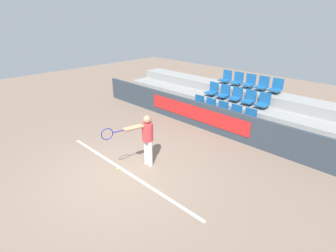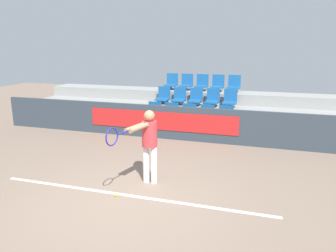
# 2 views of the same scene
# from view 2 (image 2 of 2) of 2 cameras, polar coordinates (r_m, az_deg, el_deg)

# --- Properties ---
(ground_plane) EXTENTS (30.00, 30.00, 0.00)m
(ground_plane) POSITION_cam_2_polar(r_m,az_deg,el_deg) (6.31, -7.23, -12.41)
(ground_plane) COLOR #7A6656
(court_baseline) EXTENTS (5.53, 0.08, 0.01)m
(court_baseline) POSITION_cam_2_polar(r_m,az_deg,el_deg) (6.41, -6.77, -11.92)
(court_baseline) COLOR white
(court_baseline) RESTS_ON ground
(barrier_wall) EXTENTS (12.34, 0.14, 1.01)m
(barrier_wall) POSITION_cam_2_polar(r_m,az_deg,el_deg) (9.74, 2.45, 0.44)
(barrier_wall) COLOR #2D3842
(barrier_wall) RESTS_ON ground
(bleacher_tier_front) EXTENTS (11.94, 1.00, 0.38)m
(bleacher_tier_front) POSITION_cam_2_polar(r_m,az_deg,el_deg) (10.36, 3.36, -0.55)
(bleacher_tier_front) COLOR gray
(bleacher_tier_front) RESTS_ON ground
(bleacher_tier_middle) EXTENTS (11.94, 1.00, 0.76)m
(bleacher_tier_middle) POSITION_cam_2_polar(r_m,az_deg,el_deg) (11.26, 4.61, 1.61)
(bleacher_tier_middle) COLOR gray
(bleacher_tier_middle) RESTS_ON ground
(bleacher_tier_back) EXTENTS (11.94, 1.00, 1.14)m
(bleacher_tier_back) POSITION_cam_2_polar(r_m,az_deg,el_deg) (12.17, 5.68, 3.45)
(bleacher_tier_back) COLOR gray
(bleacher_tier_back) RESTS_ON ground
(stadium_chair_0) EXTENTS (0.44, 0.46, 0.59)m
(stadium_chair_0) POSITION_cam_2_polar(r_m,az_deg,el_deg) (10.71, -2.50, 2.35)
(stadium_chair_0) COLOR #333333
(stadium_chair_0) RESTS_ON bleacher_tier_front
(stadium_chair_1) EXTENTS (0.44, 0.46, 0.59)m
(stadium_chair_1) POSITION_cam_2_polar(r_m,az_deg,el_deg) (10.53, 0.49, 2.16)
(stadium_chair_1) COLOR #333333
(stadium_chair_1) RESTS_ON bleacher_tier_front
(stadium_chair_2) EXTENTS (0.44, 0.46, 0.59)m
(stadium_chair_2) POSITION_cam_2_polar(r_m,az_deg,el_deg) (10.38, 3.57, 1.96)
(stadium_chair_2) COLOR #333333
(stadium_chair_2) RESTS_ON bleacher_tier_front
(stadium_chair_3) EXTENTS (0.44, 0.46, 0.59)m
(stadium_chair_3) POSITION_cam_2_polar(r_m,az_deg,el_deg) (10.26, 6.73, 1.74)
(stadium_chair_3) COLOR #333333
(stadium_chair_3) RESTS_ON bleacher_tier_front
(stadium_chair_4) EXTENTS (0.44, 0.46, 0.59)m
(stadium_chair_4) POSITION_cam_2_polar(r_m,az_deg,el_deg) (10.17, 9.96, 1.52)
(stadium_chair_4) COLOR #333333
(stadium_chair_4) RESTS_ON bleacher_tier_front
(stadium_chair_5) EXTENTS (0.44, 0.46, 0.59)m
(stadium_chair_5) POSITION_cam_2_polar(r_m,az_deg,el_deg) (11.57, -0.84, 5.16)
(stadium_chair_5) COLOR #333333
(stadium_chair_5) RESTS_ON bleacher_tier_middle
(stadium_chair_6) EXTENTS (0.44, 0.46, 0.59)m
(stadium_chair_6) POSITION_cam_2_polar(r_m,az_deg,el_deg) (11.41, 1.96, 5.02)
(stadium_chair_6) COLOR #333333
(stadium_chair_6) RESTS_ON bleacher_tier_middle
(stadium_chair_7) EXTENTS (0.44, 0.46, 0.59)m
(stadium_chair_7) POSITION_cam_2_polar(r_m,az_deg,el_deg) (11.27, 4.83, 4.86)
(stadium_chair_7) COLOR #333333
(stadium_chair_7) RESTS_ON bleacher_tier_middle
(stadium_chair_8) EXTENTS (0.44, 0.46, 0.59)m
(stadium_chair_8) POSITION_cam_2_polar(r_m,az_deg,el_deg) (11.16, 7.76, 4.69)
(stadium_chair_8) COLOR #333333
(stadium_chair_8) RESTS_ON bleacher_tier_middle
(stadium_chair_9) EXTENTS (0.44, 0.46, 0.59)m
(stadium_chair_9) POSITION_cam_2_polar(r_m,az_deg,el_deg) (11.07, 10.74, 4.51)
(stadium_chair_9) COLOR #333333
(stadium_chair_9) RESTS_ON bleacher_tier_middle
(stadium_chair_10) EXTENTS (0.44, 0.46, 0.59)m
(stadium_chair_10) POSITION_cam_2_polar(r_m,az_deg,el_deg) (12.46, 0.60, 7.56)
(stadium_chair_10) COLOR #333333
(stadium_chair_10) RESTS_ON bleacher_tier_back
(stadium_chair_11) EXTENTS (0.44, 0.46, 0.59)m
(stadium_chair_11) POSITION_cam_2_polar(r_m,az_deg,el_deg) (12.31, 3.22, 7.46)
(stadium_chair_11) COLOR #333333
(stadium_chair_11) RESTS_ON bleacher_tier_back
(stadium_chair_12) EXTENTS (0.44, 0.46, 0.59)m
(stadium_chair_12) POSITION_cam_2_polar(r_m,az_deg,el_deg) (12.18, 5.91, 7.34)
(stadium_chair_12) COLOR #333333
(stadium_chair_12) RESTS_ON bleacher_tier_back
(stadium_chair_13) EXTENTS (0.44, 0.46, 0.59)m
(stadium_chair_13) POSITION_cam_2_polar(r_m,az_deg,el_deg) (12.08, 8.64, 7.20)
(stadium_chair_13) COLOR #333333
(stadium_chair_13) RESTS_ON bleacher_tier_back
(stadium_chair_14) EXTENTS (0.44, 0.46, 0.59)m
(stadium_chair_14) POSITION_cam_2_polar(r_m,az_deg,el_deg) (12.00, 11.41, 7.04)
(stadium_chair_14) COLOR #333333
(stadium_chair_14) RESTS_ON bleacher_tier_back
(tennis_player) EXTENTS (0.46, 1.44, 1.53)m
(tennis_player) POSITION_cam_2_polar(r_m,az_deg,el_deg) (6.57, -3.56, -2.43)
(tennis_player) COLOR silver
(tennis_player) RESTS_ON ground
(tennis_ball) EXTENTS (0.07, 0.07, 0.07)m
(tennis_ball) POSITION_cam_2_polar(r_m,az_deg,el_deg) (6.40, -9.02, -11.78)
(tennis_ball) COLOR #CCDB33
(tennis_ball) RESTS_ON ground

